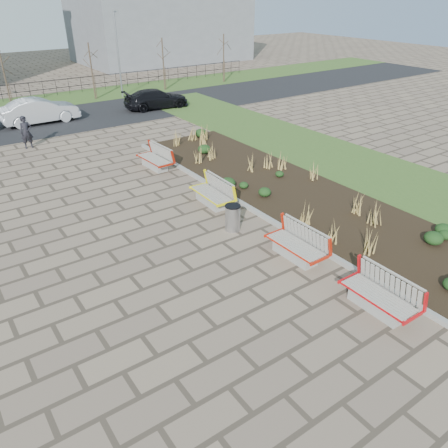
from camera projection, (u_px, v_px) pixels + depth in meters
ground at (243, 315)px, 11.33m from camera, size 120.00×120.00×0.00m
planting_bed at (290, 192)px, 18.07m from camera, size 4.50×18.00×0.10m
planting_curb at (245, 206)px, 16.88m from camera, size 0.16×18.00×0.15m
grass_verge_near at (365, 169)px, 20.49m from camera, size 5.00×38.00×0.04m
grass_verge_far at (8, 106)px, 31.46m from camera, size 80.00×5.00×0.04m
road at (29, 125)px, 27.15m from camera, size 80.00×7.00×0.02m
bench_a at (379, 294)px, 11.29m from camera, size 0.93×2.11×1.00m
bench_b at (295, 244)px, 13.53m from camera, size 0.93×2.11×1.00m
bench_c at (211, 192)px, 16.94m from camera, size 0.97×2.13×1.00m
bench_d at (154, 158)px, 20.40m from camera, size 1.02×2.15×1.00m
litter_bin at (233, 218)px, 15.12m from camera, size 0.53×0.53×0.93m
pedestrian at (26, 132)px, 22.82m from camera, size 0.62×0.41×1.70m
car_silver at (40, 111)px, 27.11m from camera, size 4.64×1.64×1.52m
car_black at (156, 99)px, 30.55m from camera, size 4.68×2.31×1.31m
tree_c at (6, 80)px, 29.42m from camera, size 1.40×1.40×4.00m
tree_d at (92, 71)px, 32.46m from camera, size 1.40×1.40×4.00m
tree_e at (163, 64)px, 35.50m from camera, size 1.40×1.40×4.00m
tree_f at (224, 58)px, 38.54m from camera, size 1.40×1.40×4.00m
lamp_east at (118, 56)px, 32.64m from camera, size 0.24×0.60×6.00m
railing_fence at (1, 93)px, 32.25m from camera, size 44.00×0.10×1.20m
building_grey at (159, 13)px, 49.29m from camera, size 18.00×12.00×10.00m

